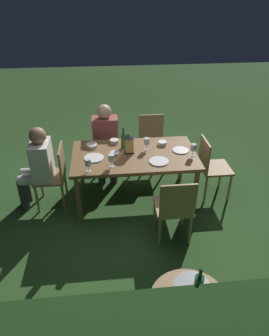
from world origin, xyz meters
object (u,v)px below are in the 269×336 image
green_bottle_on_table (124,140)px  plate_a (159,161)px  chair_head_near (211,165)px  bowl_salad (115,153)px  lantern_centerpiece (129,142)px  plate_b (94,158)px  person_in_rust (106,139)px  wine_glass_d (147,142)px  wine_glass_c (111,158)px  person_in_cream (38,164)px  side_table (187,320)px  chair_head_far (55,173)px  chair_side_left_b (106,142)px  ice_bucket (192,293)px  bowl_bread (92,145)px  plate_c (181,150)px  wine_glass_b (193,148)px  chair_side_left_a (152,140)px  wine_glass_a (88,163)px  bowl_olives (162,143)px  bowl_dip (114,141)px  dining_table (134,158)px  chair_side_right_a (175,207)px

green_bottle_on_table → plate_a: 0.61m
chair_head_near → bowl_salad: (1.33, -0.00, 0.26)m
lantern_centerpiece → plate_b: (0.47, 0.12, -0.14)m
person_in_rust → wine_glass_d: bearing=134.2°
chair_head_near → wine_glass_c: (1.38, 0.29, 0.35)m
chair_head_near → green_bottle_on_table: bearing=-9.4°
person_in_cream → person_in_rust: size_ratio=1.00×
person_in_rust → side_table: size_ratio=1.67×
wine_glass_c → chair_head_far: bearing=-21.0°
person_in_cream → chair_side_left_b: person_in_cream is taller
plate_b → green_bottle_on_table: bearing=-146.9°
plate_a → ice_bucket: ice_bucket is taller
wine_glass_c → bowl_bread: wine_glass_c is taller
person_in_cream → plate_c: bearing=-179.2°
plate_b → plate_c: (-1.16, -0.09, 0.00)m
lantern_centerpiece → wine_glass_b: lantern_centerpiece is taller
chair_head_near → side_table: size_ratio=1.26×
chair_side_left_a → side_table: size_ratio=1.26×
wine_glass_d → bowl_salad: 0.46m
chair_side_left_b → green_bottle_on_table: green_bottle_on_table is taller
ice_bucket → chair_head_near: bearing=-112.0°
wine_glass_c → ice_bucket: (-0.49, 1.90, -0.05)m
chair_side_left_b → person_in_rust: 0.25m
wine_glass_a → plate_c: bearing=-161.8°
bowl_olives → lantern_centerpiece: bearing=19.5°
bowl_olives → ice_bucket: (0.23, 2.42, 0.04)m
person_in_cream → chair_side_left_a: size_ratio=1.32×
wine_glass_b → bowl_dip: (1.00, -0.48, -0.09)m
green_bottle_on_table → bowl_dip: 0.21m
dining_table → person_in_cream: size_ratio=1.42×
dining_table → plate_a: size_ratio=6.62×
plate_a → dining_table: bearing=-39.6°
plate_c → bowl_salad: bowl_salad is taller
wine_glass_b → bowl_dip: wine_glass_b is taller
chair_head_far → chair_side_right_a: bearing=149.0°
chair_head_far → bowl_olives: size_ratio=7.02×
plate_c → green_bottle_on_table: bearing=-13.0°
chair_head_far → green_bottle_on_table: green_bottle_on_table is taller
chair_head_near → plate_a: size_ratio=3.52×
person_in_rust → chair_head_near: size_ratio=1.32×
chair_side_left_a → wine_glass_d: size_ratio=5.15×
plate_c → plate_a: bearing=37.5°
chair_head_far → bowl_dip: bearing=-156.6°
person_in_cream → chair_side_right_a: size_ratio=1.32×
wine_glass_a → bowl_salad: size_ratio=1.39×
wine_glass_a → wine_glass_c: (-0.28, -0.08, 0.00)m
bowl_dip → plate_c: bearing=159.4°
chair_side_left_a → ice_bucket: ice_bucket is taller
wine_glass_c → plate_b: size_ratio=0.67×
bowl_bread → side_table: (-0.74, 2.45, -0.28)m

